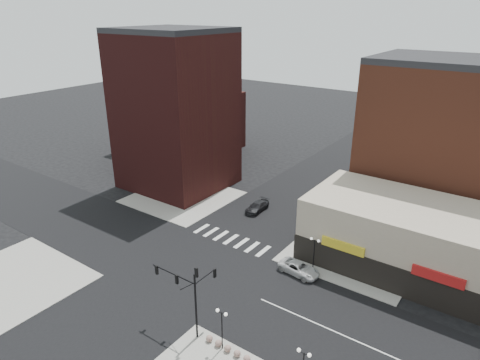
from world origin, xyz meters
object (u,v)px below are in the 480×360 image
Objects in this scene: white_suv at (299,268)px; street_lamp_se_a at (222,320)px; traffic_signal at (190,288)px; street_lamp_ne at (314,246)px; dark_sedan_north at (257,207)px.

street_lamp_se_a is at bearing -173.77° from white_suv.
street_lamp_se_a is at bearing -2.57° from traffic_signal.
white_suv is at bearing 90.21° from street_lamp_se_a.
street_lamp_ne reaches higher than white_suv.
street_lamp_ne is 0.86× the size of dark_sedan_north.
traffic_signal reaches higher than white_suv.
white_suv is (-1.05, -1.50, -2.61)m from street_lamp_ne.
street_lamp_ne is (4.76, 15.83, -1.67)m from traffic_signal.
traffic_signal reaches higher than street_lamp_ne.
traffic_signal reaches higher than street_lamp_se_a.
street_lamp_ne is (1.00, 16.00, 0.00)m from street_lamp_se_a.
traffic_signal is at bearing -106.75° from street_lamp_ne.
street_lamp_ne is 3.19m from white_suv.
dark_sedan_north is at bearing 56.01° from white_suv.
white_suv is at bearing -41.68° from dark_sedan_north.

